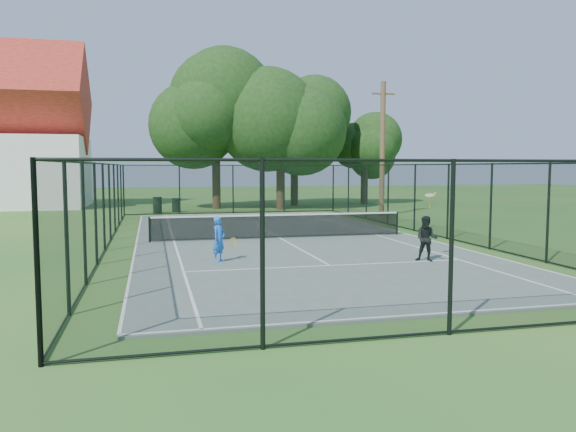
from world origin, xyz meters
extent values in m
plane|color=#246121|center=(0.00, 0.00, 0.00)|extent=(120.00, 120.00, 0.00)
cube|color=#58675E|center=(0.00, 0.00, 0.03)|extent=(11.00, 24.00, 0.06)
cylinder|color=black|center=(-5.00, 0.00, 0.53)|extent=(0.08, 0.08, 0.95)
cylinder|color=black|center=(5.00, 0.00, 0.53)|extent=(0.08, 0.08, 0.95)
cube|color=black|center=(0.00, 0.00, 0.53)|extent=(10.00, 0.03, 0.88)
cube|color=white|center=(0.00, 0.00, 0.98)|extent=(10.00, 0.05, 0.06)
cylinder|color=#332114|center=(-0.56, 17.13, 1.99)|extent=(0.56, 0.56, 3.98)
sphere|color=black|center=(-0.56, 17.13, 5.78)|extent=(7.18, 7.18, 7.18)
cylinder|color=#332114|center=(3.55, 15.36, 2.00)|extent=(0.56, 0.56, 4.01)
sphere|color=black|center=(3.55, 15.36, 5.80)|extent=(7.18, 7.18, 7.18)
cylinder|color=#332114|center=(5.53, 19.33, 2.04)|extent=(0.56, 0.56, 4.08)
sphere|color=black|center=(5.53, 19.33, 5.70)|extent=(6.47, 6.47, 6.47)
cylinder|color=#332114|center=(11.25, 19.65, 1.38)|extent=(0.56, 0.56, 2.77)
sphere|color=black|center=(11.25, 19.65, 3.98)|extent=(4.83, 4.83, 4.83)
cylinder|color=black|center=(-4.56, 14.22, 0.48)|extent=(0.54, 0.54, 0.96)
cylinder|color=black|center=(-4.56, 14.22, 0.98)|extent=(0.58, 0.58, 0.05)
cylinder|color=black|center=(-3.39, 14.73, 0.43)|extent=(0.54, 0.54, 0.85)
cylinder|color=black|center=(-3.39, 14.73, 0.87)|extent=(0.58, 0.58, 0.05)
cylinder|color=#4C3823|center=(8.16, 9.00, 3.88)|extent=(0.30, 0.30, 7.75)
cube|color=#4C3823|center=(8.16, 9.00, 7.06)|extent=(1.40, 0.10, 0.10)
imported|color=blue|center=(-2.99, -5.01, 0.74)|extent=(0.57, 0.58, 1.35)
torus|color=gold|center=(-2.54, -4.86, 0.61)|extent=(0.27, 0.18, 0.29)
cylinder|color=silver|center=(-2.54, -4.86, 0.61)|extent=(0.23, 0.15, 0.25)
imported|color=black|center=(3.02, -6.37, 0.74)|extent=(0.83, 0.80, 1.35)
torus|color=gold|center=(3.27, -6.02, 2.01)|extent=(0.30, 0.28, 0.14)
cylinder|color=silver|center=(3.27, -6.02, 2.01)|extent=(0.26, 0.24, 0.11)
sphere|color=#CCE526|center=(3.55, -5.83, 2.05)|extent=(0.07, 0.07, 0.07)
camera|label=1|loc=(-4.91, -21.46, 2.86)|focal=35.00mm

